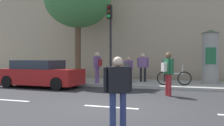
% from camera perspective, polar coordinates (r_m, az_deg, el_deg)
% --- Properties ---
extents(ground_plane, '(80.00, 80.00, 0.00)m').
position_cam_1_polar(ground_plane, '(7.86, -0.32, -10.18)').
color(ground_plane, '#2B2B2D').
extents(sidewalk_curb, '(36.00, 4.00, 0.15)m').
position_cam_1_polar(sidewalk_curb, '(14.57, 8.94, -4.73)').
color(sidewalk_curb, '#9E9B93').
rests_on(sidewalk_curb, ground_plane).
extents(lane_markings, '(25.80, 0.16, 0.01)m').
position_cam_1_polar(lane_markings, '(7.86, -0.32, -10.15)').
color(lane_markings, silver).
rests_on(lane_markings, ground_plane).
extents(building_backdrop, '(36.00, 5.00, 11.29)m').
position_cam_1_polar(building_backdrop, '(19.88, 11.62, 12.94)').
color(building_backdrop, tan).
rests_on(building_backdrop, ground_plane).
extents(traffic_light, '(0.24, 0.45, 4.25)m').
position_cam_1_polar(traffic_light, '(13.37, -0.48, 7.39)').
color(traffic_light, black).
rests_on(traffic_light, sidewalk_curb).
extents(poster_column, '(0.98, 0.98, 2.98)m').
position_cam_1_polar(poster_column, '(14.63, 21.79, 1.45)').
color(poster_column, gray).
rests_on(poster_column, sidewalk_curb).
extents(street_tree, '(4.24, 4.24, 6.98)m').
position_cam_1_polar(street_tree, '(16.37, -7.92, 14.33)').
color(street_tree, brown).
rests_on(street_tree, sidewalk_curb).
extents(pedestrian_with_bag, '(0.54, 0.47, 1.57)m').
position_cam_1_polar(pedestrian_with_bag, '(5.34, 1.37, -5.50)').
color(pedestrian_with_bag, navy).
rests_on(pedestrian_with_bag, ground_plane).
extents(pedestrian_in_red_top, '(0.52, 0.57, 1.78)m').
position_cam_1_polar(pedestrian_in_red_top, '(10.32, 12.81, -1.54)').
color(pedestrian_in_red_top, maroon).
rests_on(pedestrian_in_red_top, ground_plane).
extents(pedestrian_in_dark_shirt, '(0.39, 0.67, 1.75)m').
position_cam_1_polar(pedestrian_in_dark_shirt, '(13.88, -3.40, -0.33)').
color(pedestrian_in_dark_shirt, '#724C84').
rests_on(pedestrian_in_dark_shirt, sidewalk_curb).
extents(pedestrian_with_backpack, '(0.67, 0.27, 1.69)m').
position_cam_1_polar(pedestrian_with_backpack, '(14.82, 7.17, -0.46)').
color(pedestrian_with_backpack, black).
rests_on(pedestrian_with_backpack, sidewalk_curb).
extents(pedestrian_near_pole, '(0.58, 0.51, 1.54)m').
position_cam_1_polar(pedestrian_near_pole, '(15.31, 12.65, -0.74)').
color(pedestrian_near_pole, black).
rests_on(pedestrian_near_pole, sidewalk_curb).
extents(pedestrian_in_light_jacket, '(0.57, 0.44, 1.48)m').
position_cam_1_polar(pedestrian_in_light_jacket, '(14.14, 3.77, -1.06)').
color(pedestrian_in_light_jacket, '#724C84').
rests_on(pedestrian_in_light_jacket, sidewalk_curb).
extents(bicycle_leaning, '(1.76, 0.31, 1.09)m').
position_cam_1_polar(bicycle_leaning, '(15.60, 1.20, -2.63)').
color(bicycle_leaning, black).
rests_on(bicycle_leaning, sidewalk_curb).
extents(bicycle_upright, '(1.74, 0.43, 1.09)m').
position_cam_1_polar(bicycle_upright, '(13.19, 14.18, -3.32)').
color(bicycle_upright, black).
rests_on(bicycle_upright, sidewalk_curb).
extents(parked_car_silver, '(4.39, 2.01, 1.44)m').
position_cam_1_polar(parked_car_silver, '(13.67, -16.16, -2.48)').
color(parked_car_silver, maroon).
rests_on(parked_car_silver, ground_plane).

